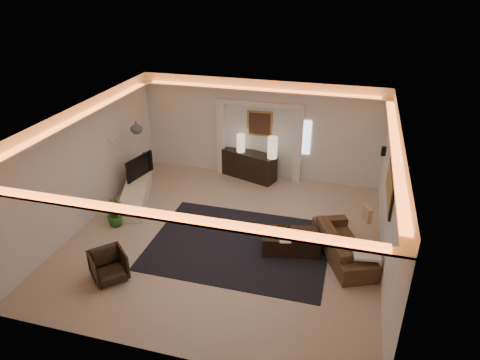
% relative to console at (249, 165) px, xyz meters
% --- Properties ---
extents(floor, '(7.00, 7.00, 0.00)m').
position_rel_console_xyz_m(floor, '(0.25, -3.25, -0.40)').
color(floor, tan).
rests_on(floor, ground).
extents(ceiling, '(7.00, 7.00, 0.00)m').
position_rel_console_xyz_m(ceiling, '(0.25, -3.25, 2.50)').
color(ceiling, white).
rests_on(ceiling, ground).
extents(wall_back, '(7.00, 0.00, 7.00)m').
position_rel_console_xyz_m(wall_back, '(0.25, 0.25, 1.05)').
color(wall_back, silver).
rests_on(wall_back, ground).
extents(wall_front, '(7.00, 0.00, 7.00)m').
position_rel_console_xyz_m(wall_front, '(0.25, -6.75, 1.05)').
color(wall_front, silver).
rests_on(wall_front, ground).
extents(wall_left, '(0.00, 7.00, 7.00)m').
position_rel_console_xyz_m(wall_left, '(-3.25, -3.25, 1.05)').
color(wall_left, silver).
rests_on(wall_left, ground).
extents(wall_right, '(0.00, 7.00, 7.00)m').
position_rel_console_xyz_m(wall_right, '(3.75, -3.25, 1.05)').
color(wall_right, silver).
rests_on(wall_right, ground).
extents(cove_soffit, '(7.00, 7.00, 0.04)m').
position_rel_console_xyz_m(cove_soffit, '(0.25, -3.25, 2.22)').
color(cove_soffit, silver).
rests_on(cove_soffit, ceiling).
extents(daylight_slit, '(0.25, 0.03, 1.00)m').
position_rel_console_xyz_m(daylight_slit, '(1.60, 0.23, 0.95)').
color(daylight_slit, white).
rests_on(daylight_slit, wall_back).
extents(area_rug, '(4.00, 3.00, 0.01)m').
position_rel_console_xyz_m(area_rug, '(0.65, -3.45, -0.39)').
color(area_rug, black).
rests_on(area_rug, ground).
extents(pilaster_left, '(0.22, 0.20, 2.20)m').
position_rel_console_xyz_m(pilaster_left, '(-0.90, 0.15, 0.70)').
color(pilaster_left, silver).
rests_on(pilaster_left, ground).
extents(pilaster_right, '(0.22, 0.20, 2.20)m').
position_rel_console_xyz_m(pilaster_right, '(1.40, 0.15, 0.70)').
color(pilaster_right, silver).
rests_on(pilaster_right, ground).
extents(alcove_header, '(2.52, 0.20, 0.12)m').
position_rel_console_xyz_m(alcove_header, '(0.25, 0.15, 1.85)').
color(alcove_header, silver).
rests_on(alcove_header, wall_back).
extents(painting_frame, '(0.74, 0.04, 0.74)m').
position_rel_console_xyz_m(painting_frame, '(0.25, 0.22, 1.25)').
color(painting_frame, tan).
rests_on(painting_frame, wall_back).
extents(painting_canvas, '(0.62, 0.02, 0.62)m').
position_rel_console_xyz_m(painting_canvas, '(0.25, 0.19, 1.25)').
color(painting_canvas, '#4C2D1E').
rests_on(painting_canvas, wall_back).
extents(art_panel_frame, '(0.04, 1.64, 0.74)m').
position_rel_console_xyz_m(art_panel_frame, '(3.72, -2.95, 1.30)').
color(art_panel_frame, black).
rests_on(art_panel_frame, wall_right).
extents(art_panel_gold, '(0.02, 1.50, 0.62)m').
position_rel_console_xyz_m(art_panel_gold, '(3.69, -2.95, 1.30)').
color(art_panel_gold, tan).
rests_on(art_panel_gold, wall_right).
extents(wall_sconce, '(0.12, 0.12, 0.22)m').
position_rel_console_xyz_m(wall_sconce, '(3.63, -1.05, 1.28)').
color(wall_sconce, black).
rests_on(wall_sconce, wall_right).
extents(wall_niche, '(0.10, 0.55, 0.04)m').
position_rel_console_xyz_m(wall_niche, '(-3.19, -1.85, 1.25)').
color(wall_niche, silver).
rests_on(wall_niche, wall_left).
extents(console, '(1.72, 1.01, 0.82)m').
position_rel_console_xyz_m(console, '(0.00, 0.00, 0.00)').
color(console, black).
rests_on(console, ground).
extents(lamp_left, '(0.26, 0.26, 0.53)m').
position_rel_console_xyz_m(lamp_left, '(-0.26, 0.00, 0.69)').
color(lamp_left, '#FFF1C3').
rests_on(lamp_left, console).
extents(lamp_right, '(0.36, 0.36, 0.62)m').
position_rel_console_xyz_m(lamp_right, '(0.72, -0.21, 0.69)').
color(lamp_right, '#FFE9BE').
rests_on(lamp_right, console).
extents(media_ledge, '(1.37, 2.43, 0.45)m').
position_rel_console_xyz_m(media_ledge, '(-2.58, -2.18, -0.18)').
color(media_ledge, beige).
rests_on(media_ledge, ground).
extents(tv, '(1.06, 0.36, 0.61)m').
position_rel_console_xyz_m(tv, '(-2.80, -1.61, 0.35)').
color(tv, black).
rests_on(tv, media_ledge).
extents(figurine, '(0.20, 0.20, 0.43)m').
position_rel_console_xyz_m(figurine, '(-2.84, -0.99, 0.24)').
color(figurine, black).
rests_on(figurine, media_ledge).
extents(ginger_jar, '(0.36, 0.36, 0.34)m').
position_rel_console_xyz_m(ginger_jar, '(-2.74, -1.50, 1.44)').
color(ginger_jar, slate).
rests_on(ginger_jar, wall_niche).
extents(plant, '(0.41, 0.41, 0.68)m').
position_rel_console_xyz_m(plant, '(-2.49, -3.44, -0.06)').
color(plant, '#265B1D').
rests_on(plant, ground).
extents(sofa, '(2.21, 1.56, 0.60)m').
position_rel_console_xyz_m(sofa, '(2.95, -3.24, -0.10)').
color(sofa, '#33210E').
rests_on(sofa, ground).
extents(throw_blanket, '(0.57, 0.50, 0.06)m').
position_rel_console_xyz_m(throw_blanket, '(3.40, -3.82, 0.15)').
color(throw_blanket, white).
rests_on(throw_blanket, sofa).
extents(throw_pillow, '(0.24, 0.37, 0.35)m').
position_rel_console_xyz_m(throw_pillow, '(3.40, -2.20, 0.15)').
color(throw_pillow, tan).
rests_on(throw_pillow, sofa).
extents(coffee_table, '(1.36, 0.92, 0.47)m').
position_rel_console_xyz_m(coffee_table, '(1.80, -3.32, -0.20)').
color(coffee_table, black).
rests_on(coffee_table, ground).
extents(bowl, '(0.42, 0.42, 0.08)m').
position_rel_console_xyz_m(bowl, '(1.62, -3.22, 0.05)').
color(bowl, black).
rests_on(bowl, coffee_table).
extents(magazine, '(0.27, 0.22, 0.03)m').
position_rel_console_xyz_m(magazine, '(1.73, -3.66, 0.02)').
color(magazine, silver).
rests_on(magazine, coffee_table).
extents(armchair, '(0.95, 0.95, 0.62)m').
position_rel_console_xyz_m(armchair, '(-1.58, -5.26, -0.09)').
color(armchair, black).
rests_on(armchair, ground).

